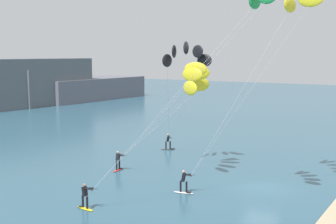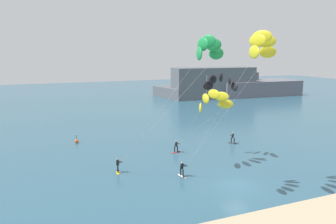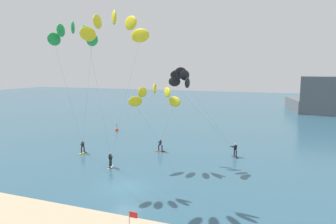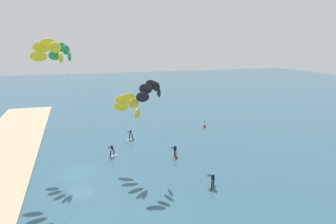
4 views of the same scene
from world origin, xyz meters
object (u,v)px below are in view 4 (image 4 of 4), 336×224
(kitesurfer_mid_water, at_px, (66,57))
(kitesurfer_far_out, at_px, (131,106))
(marker_buoy, at_px, (204,125))
(kitesurfer_nearshore, at_px, (52,56))
(kitesurfer_downwind, at_px, (154,94))

(kitesurfer_mid_water, bearing_deg, kitesurfer_far_out, 53.78)
(kitesurfer_mid_water, distance_m, marker_buoy, 27.45)
(kitesurfer_mid_water, height_order, kitesurfer_far_out, kitesurfer_mid_water)
(kitesurfer_nearshore, relative_size, kitesurfer_far_out, 1.66)
(kitesurfer_far_out, bearing_deg, kitesurfer_downwind, 40.05)
(kitesurfer_nearshore, bearing_deg, marker_buoy, 119.94)
(kitesurfer_nearshore, distance_m, kitesurfer_far_out, 9.95)
(kitesurfer_downwind, relative_size, marker_buoy, 7.89)
(marker_buoy, bearing_deg, kitesurfer_mid_water, -68.52)
(kitesurfer_nearshore, relative_size, kitesurfer_mid_water, 1.03)
(kitesurfer_nearshore, xyz_separation_m, kitesurfer_mid_water, (-4.86, 1.27, -0.40))
(kitesurfer_nearshore, relative_size, kitesurfer_downwind, 1.40)
(kitesurfer_far_out, xyz_separation_m, marker_buoy, (-13.87, 15.81, -7.36))
(kitesurfer_downwind, height_order, marker_buoy, kitesurfer_downwind)
(kitesurfer_downwind, bearing_deg, marker_buoy, 140.10)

